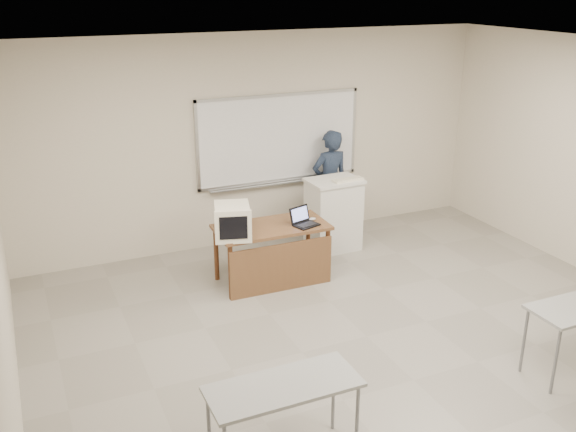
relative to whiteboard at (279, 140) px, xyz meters
name	(u,v)px	position (x,y,z in m)	size (l,w,h in m)	color
floor	(414,381)	(-0.30, -3.97, -1.49)	(7.00, 8.00, 0.01)	gray
whiteboard	(279,140)	(0.00, 0.00, 0.00)	(2.48, 0.10, 1.31)	white
student_desks	(523,401)	(-0.30, -5.32, -0.81)	(4.40, 2.20, 0.73)	gray
instructor_desk	(275,244)	(-0.70, -1.48, -0.94)	(1.41, 0.71, 0.75)	brown
podium	(333,214)	(0.50, -0.77, -0.96)	(0.74, 0.54, 1.03)	white
crt_monitor	(233,221)	(-1.25, -1.49, -0.54)	(0.43, 0.48, 0.41)	beige
laptop	(305,220)	(-0.30, -1.50, -0.68)	(0.30, 0.28, 0.22)	black
mouse	(312,219)	(-0.15, -1.41, -0.71)	(0.10, 0.06, 0.04)	#B4B5BB
keyboard	(348,180)	(0.65, -0.89, -0.43)	(0.45, 0.15, 0.02)	beige
presenter	(330,183)	(0.72, -0.23, -0.68)	(0.59, 0.38, 1.60)	black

